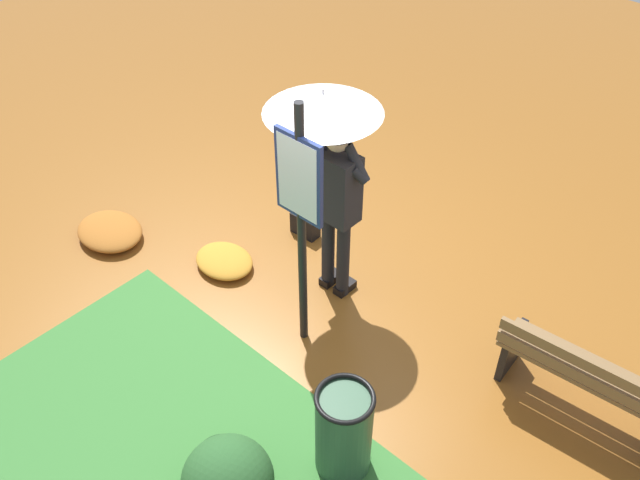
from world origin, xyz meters
The scene contains 9 objects.
ground_plane centered at (0.00, 0.00, 0.00)m, with size 18.00×18.00×0.00m, color brown.
person_with_umbrella centered at (-0.05, -0.05, 1.55)m, with size 0.96×0.96×2.04m.
info_sign_post centered at (-0.32, 0.58, 1.44)m, with size 0.44×0.07×2.30m.
handbag centered at (0.63, -0.46, 0.13)m, with size 0.31×0.15×0.37m.
park_bench centered at (-2.46, -0.28, 0.40)m, with size 1.40×0.47×0.75m.
trash_bin centered at (-1.40, 1.30, 0.42)m, with size 0.42×0.42×0.83m.
shrub_cluster centered at (-0.96, 2.03, 0.27)m, with size 0.70×0.63×0.57m.
leaf_pile_near_person centered at (2.07, 0.93, 0.08)m, with size 0.75×0.60×0.16m.
leaf_pile_by_bench centered at (0.88, 0.44, 0.07)m, with size 0.62×0.49×0.14m.
Camera 1 is at (-3.08, 3.40, 4.48)m, focal length 37.68 mm.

